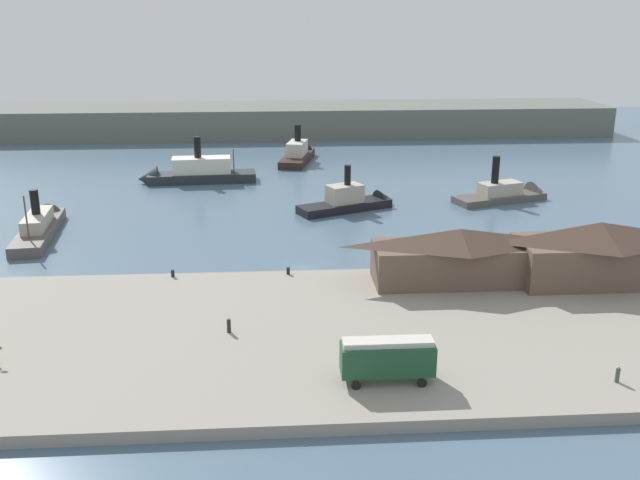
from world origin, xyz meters
TOP-DOWN VIEW (x-y plane):
  - ground_plane at (0.00, 0.00)m, footprint 320.00×320.00m
  - quay_promenade at (0.00, -22.00)m, footprint 110.00×36.00m
  - seawall_edge at (0.00, -3.60)m, footprint 110.00×0.80m
  - ferry_shed_customs_shed at (18.89, -9.12)m, footprint 21.45×7.52m
  - ferry_shed_central_terminal at (36.04, -10.14)m, footprint 20.07×8.85m
  - street_tram at (6.11, -33.31)m, footprint 8.49×2.78m
  - pedestrian_near_east_shed at (-8.82, -21.96)m, footprint 0.42×0.42m
  - pedestrian_near_west_shed at (27.04, -34.88)m, footprint 0.40×0.40m
  - mooring_post_west at (-16.83, -5.02)m, footprint 0.44×0.44m
  - mooring_post_east at (-2.16, -5.11)m, footprint 0.44×0.44m
  - ferry_mid_harbor at (-40.50, 19.49)m, footprint 6.90×23.91m
  - ferry_departing_north at (10.31, 29.63)m, footprint 18.66×11.64m
  - ferry_moored_east at (39.78, 33.92)m, footprint 19.63×10.79m
  - ferry_moored_west at (-20.45, 52.43)m, footprint 23.96×6.97m
  - ferry_near_quay at (2.31, 72.77)m, footprint 9.30×20.18m
  - far_headland at (0.00, 110.00)m, footprint 180.00×24.00m

SIDE VIEW (x-z plane):
  - ground_plane at x=0.00m, z-range 0.00..0.00m
  - seawall_edge at x=0.00m, z-range 0.00..1.00m
  - quay_promenade at x=0.00m, z-range 0.00..1.20m
  - ferry_moored_east at x=39.78m, z-range -3.85..6.36m
  - ferry_mid_harbor at x=-40.50m, z-range -3.39..6.04m
  - ferry_departing_north at x=10.31m, z-range -3.21..6.17m
  - ferry_near_quay at x=2.31m, z-range -3.40..6.65m
  - mooring_post_west at x=-16.83m, z-range 1.20..2.10m
  - mooring_post_east at x=-2.16m, z-range 1.20..2.10m
  - ferry_moored_west at x=-20.45m, z-range -3.58..7.31m
  - pedestrian_near_west_shed at x=27.04m, z-range 1.13..2.73m
  - pedestrian_near_east_shed at x=-8.82m, z-range 1.12..2.84m
  - street_tram at x=6.11m, z-range 1.56..5.76m
  - far_headland at x=0.00m, z-range 0.00..8.00m
  - ferry_shed_customs_shed at x=18.89m, z-range 1.25..8.12m
  - ferry_shed_central_terminal at x=36.04m, z-range 1.26..8.92m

